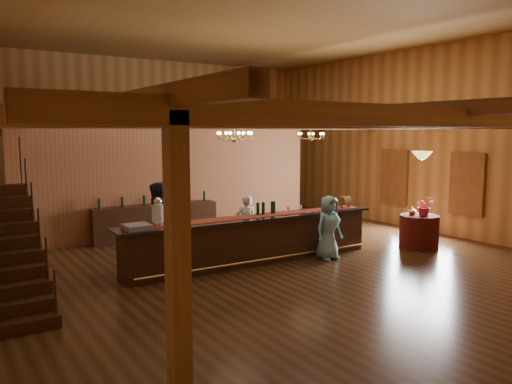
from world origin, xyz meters
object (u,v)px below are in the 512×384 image
beverage_dispenser (158,212)px  guest (329,228)px  pendant_lamp (422,155)px  backbar_shelf (155,222)px  round_table (419,232)px  staff_second (158,226)px  chandelier_right (311,136)px  raffle_drum (345,201)px  floor_plant (245,204)px  bartender (246,224)px  chandelier_left (235,135)px  tasting_bar (253,239)px

beverage_dispenser → guest: (3.90, -0.83, -0.60)m
beverage_dispenser → pendant_lamp: pendant_lamp is taller
backbar_shelf → round_table: 7.11m
staff_second → chandelier_right: bearing=161.5°
raffle_drum → guest: guest is taller
beverage_dispenser → floor_plant: beverage_dispenser is taller
raffle_drum → bartender: (-2.37, 0.96, -0.51)m
backbar_shelf → staff_second: (-1.09, -2.88, 0.46)m
beverage_dispenser → staff_second: (0.22, 0.60, -0.40)m
pendant_lamp → floor_plant: bearing=109.7°
beverage_dispenser → chandelier_left: (1.95, 0.20, 1.56)m
backbar_shelf → bartender: (1.25, -2.79, 0.24)m
tasting_bar → beverage_dispenser: 2.38m
pendant_lamp → guest: size_ratio=0.59×
chandelier_right → guest: (-1.72, -2.80, -2.12)m
tasting_bar → bartender: 0.91m
staff_second → floor_plant: bearing=-174.3°
chandelier_right → bartender: chandelier_right is taller
tasting_bar → backbar_shelf: (-0.92, 3.61, -0.05)m
round_table → tasting_bar: bearing=165.8°
chandelier_left → staff_second: (-1.73, 0.40, -1.96)m
chandelier_left → pendant_lamp: 4.92m
raffle_drum → backbar_shelf: size_ratio=0.10×
chandelier_left → bartender: (0.61, 0.49, -2.18)m
raffle_drum → pendant_lamp: (1.69, -0.97, 1.16)m
beverage_dispenser → backbar_shelf: 3.82m
raffle_drum → staff_second: bearing=169.6°
pendant_lamp → floor_plant: size_ratio=0.71×
floor_plant → chandelier_left: bearing=-124.7°
raffle_drum → round_table: raffle_drum is taller
raffle_drum → tasting_bar: bearing=177.1°
guest → staff_second: bearing=156.3°
chandelier_left → floor_plant: (2.75, 3.96, -2.28)m
round_table → chandelier_right: size_ratio=1.24×
backbar_shelf → guest: 5.04m
tasting_bar → staff_second: staff_second is taller
backbar_shelf → guest: (2.59, -4.31, 0.27)m
tasting_bar → chandelier_right: 4.62m
chandelier_left → chandelier_right: same height
raffle_drum → chandelier_left: 3.45m
round_table → staff_second: size_ratio=0.52×
guest → bartender: bearing=128.8°
beverage_dispenser → chandelier_left: size_ratio=0.75×
raffle_drum → bartender: bartender is taller
backbar_shelf → floor_plant: size_ratio=2.74×
raffle_drum → chandelier_right: chandelier_right is taller
bartender → staff_second: 2.36m
chandelier_left → beverage_dispenser: bearing=-174.1°
beverage_dispenser → raffle_drum: (4.94, -0.27, -0.11)m
bartender → floor_plant: (2.14, 3.47, -0.10)m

